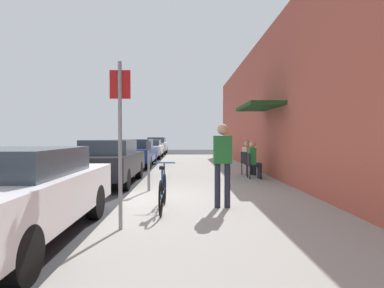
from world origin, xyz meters
TOP-DOWN VIEW (x-y plane):
  - ground_plane at (0.00, 0.00)m, footprint 60.00×60.00m
  - sidewalk_slab at (2.25, 2.00)m, footprint 4.50×32.00m
  - building_facade at (4.65, 2.01)m, footprint 1.40×32.00m
  - parked_car_0 at (-1.10, -2.60)m, footprint 1.80×4.40m
  - parked_car_1 at (-1.10, 3.23)m, footprint 1.80×4.40m
  - parked_car_2 at (-1.10, 9.34)m, footprint 1.80×4.40m
  - parked_car_3 at (-1.10, 15.51)m, footprint 1.80×4.40m
  - parked_car_4 at (-1.10, 21.42)m, footprint 1.80×4.40m
  - parking_meter at (0.45, 1.11)m, footprint 0.12×0.10m
  - street_sign at (0.40, -2.38)m, footprint 0.32×0.06m
  - bicycle_0 at (0.97, -1.10)m, footprint 0.46×1.71m
  - cafe_chair_0 at (3.72, 3.47)m, footprint 0.44×0.44m
  - seated_patron_0 at (3.78, 3.47)m, footprint 0.43×0.36m
  - cafe_chair_1 at (3.72, 4.39)m, footprint 0.55×0.55m
  - seated_patron_1 at (3.78, 4.40)m, footprint 0.50×0.46m
  - pedestrian_standing at (2.17, -0.93)m, footprint 0.36×0.22m

SIDE VIEW (x-z plane):
  - ground_plane at x=0.00m, z-range 0.00..0.00m
  - sidewalk_slab at x=2.25m, z-range 0.00..0.12m
  - bicycle_0 at x=0.97m, z-range 0.03..0.93m
  - cafe_chair_0 at x=3.72m, z-range 0.19..1.06m
  - cafe_chair_1 at x=3.72m, z-range 0.19..1.06m
  - parked_car_3 at x=-1.10m, z-range 0.04..1.37m
  - parked_car_0 at x=-1.10m, z-range 0.04..1.42m
  - parked_car_2 at x=-1.10m, z-range 0.03..1.45m
  - parked_car_1 at x=-1.10m, z-range 0.03..1.48m
  - parked_car_4 at x=-1.10m, z-range 0.02..1.51m
  - seated_patron_0 at x=3.78m, z-range 0.17..1.46m
  - seated_patron_1 at x=3.78m, z-range 0.17..1.46m
  - parking_meter at x=0.45m, z-range 0.23..1.55m
  - pedestrian_standing at x=2.17m, z-range 0.27..1.97m
  - street_sign at x=0.40m, z-range 0.34..2.94m
  - building_facade at x=4.65m, z-range 0.00..5.56m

